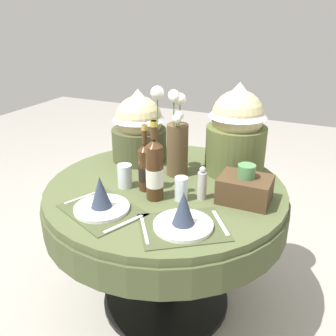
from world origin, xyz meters
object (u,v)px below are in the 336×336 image
object	(u,v)px
gift_tub_back_left	(139,124)
place_setting_right	(183,217)
tumbler_near_left	(181,189)
pepper_mill	(202,184)
gift_tub_back_right	(237,126)
tumbler_near_right	(125,176)
wine_bottle_left	(155,170)
wine_bottle_centre	(146,167)
dining_table	(166,208)
place_setting_left	(101,201)
flower_vase	(175,138)
woven_basket_side_right	(245,188)

from	to	relation	value
gift_tub_back_left	place_setting_right	bearing A→B (deg)	-48.50
tumbler_near_left	gift_tub_back_left	xyz separation A→B (m)	(-0.41, 0.36, 0.16)
pepper_mill	gift_tub_back_right	xyz separation A→B (m)	(0.05, 0.37, 0.18)
tumbler_near_right	wine_bottle_left	bearing A→B (deg)	-14.21
wine_bottle_left	pepper_mill	size ratio (longest dim) A/B	2.30
tumbler_near_left	wine_bottle_centre	bearing A→B (deg)	172.31
pepper_mill	gift_tub_back_right	bearing A→B (deg)	82.00
place_setting_right	wine_bottle_centre	xyz separation A→B (m)	(-0.29, 0.24, 0.07)
wine_bottle_left	wine_bottle_centre	bearing A→B (deg)	141.08
dining_table	tumbler_near_left	distance (m)	0.25
pepper_mill	tumbler_near_left	bearing A→B (deg)	-149.85
place_setting_right	wine_bottle_centre	distance (m)	0.39
place_setting_left	wine_bottle_centre	distance (m)	0.28
gift_tub_back_left	gift_tub_back_right	world-z (taller)	gift_tub_back_right
gift_tub_back_left	gift_tub_back_right	xyz separation A→B (m)	(0.54, 0.06, 0.04)
gift_tub_back_right	gift_tub_back_left	bearing A→B (deg)	-174.07
dining_table	wine_bottle_centre	xyz separation A→B (m)	(-0.07, -0.08, 0.25)
place_setting_left	flower_vase	world-z (taller)	flower_vase
wine_bottle_centre	place_setting_right	bearing A→B (deg)	-39.49
tumbler_near_right	gift_tub_back_left	world-z (taller)	gift_tub_back_left
place_setting_right	wine_bottle_left	size ratio (longest dim) A/B	1.16
flower_vase	place_setting_left	bearing A→B (deg)	-105.47
pepper_mill	tumbler_near_right	bearing A→B (deg)	-174.27
gift_tub_back_right	woven_basket_side_right	bearing A→B (deg)	-66.82
place_setting_right	flower_vase	distance (m)	0.54
flower_vase	gift_tub_back_left	world-z (taller)	flower_vase
place_setting_right	woven_basket_side_right	xyz separation A→B (m)	(0.17, 0.32, 0.02)
dining_table	tumbler_near_left	size ratio (longest dim) A/B	10.88
tumbler_near_left	wine_bottle_left	bearing A→B (deg)	-161.71
wine_bottle_left	pepper_mill	world-z (taller)	wine_bottle_left
wine_bottle_left	pepper_mill	xyz separation A→B (m)	(0.20, 0.09, -0.07)
wine_bottle_left	wine_bottle_centre	distance (m)	0.11
place_setting_left	pepper_mill	bearing A→B (deg)	38.43
place_setting_left	woven_basket_side_right	size ratio (longest dim) A/B	1.81
dining_table	gift_tub_back_right	bearing A→B (deg)	49.52
wine_bottle_left	gift_tub_back_left	size ratio (longest dim) A/B	0.91
wine_bottle_centre	gift_tub_back_left	world-z (taller)	gift_tub_back_left
wine_bottle_left	gift_tub_back_right	size ratio (longest dim) A/B	0.78
place_setting_right	gift_tub_back_left	xyz separation A→B (m)	(-0.51, 0.57, 0.16)
dining_table	pepper_mill	bearing A→B (deg)	-15.92
dining_table	tumbler_near_left	xyz separation A→B (m)	(0.13, -0.11, 0.19)
pepper_mill	gift_tub_back_left	size ratio (longest dim) A/B	0.39
dining_table	place_setting_left	size ratio (longest dim) A/B	2.90
wine_bottle_centre	pepper_mill	xyz separation A→B (m)	(0.28, 0.02, -0.05)
flower_vase	wine_bottle_centre	xyz separation A→B (m)	(-0.05, -0.22, -0.08)
wine_bottle_left	place_setting_left	bearing A→B (deg)	-128.96
place_setting_right	wine_bottle_left	world-z (taller)	wine_bottle_left
tumbler_near_left	tumbler_near_right	distance (m)	0.30
place_setting_right	wine_bottle_centre	size ratio (longest dim) A/B	1.32
tumbler_near_right	gift_tub_back_left	size ratio (longest dim) A/B	0.28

